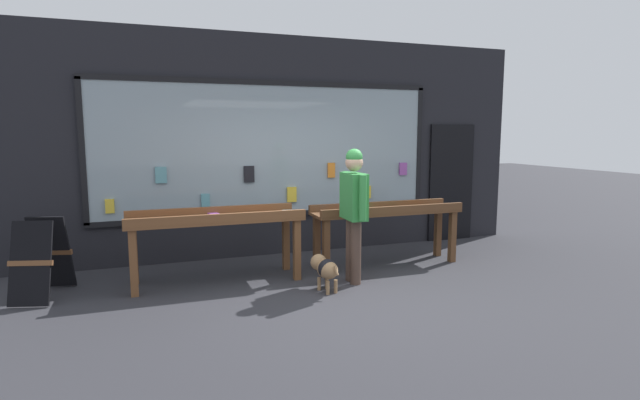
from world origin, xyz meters
TOP-DOWN VIEW (x-y plane):
  - ground_plane at (0.00, 0.00)m, footprint 40.00×40.00m
  - shopfront_facade at (0.02, 2.39)m, footprint 8.53×0.29m
  - display_table_left at (-1.25, 1.11)m, footprint 2.26×0.72m
  - display_table_right at (1.25, 1.11)m, footprint 2.25×0.58m
  - person_browsing at (0.43, 0.46)m, footprint 0.24×0.69m
  - small_dog at (-0.04, 0.26)m, footprint 0.29×0.55m
  - sandwich_board_sign at (-3.30, 1.21)m, footprint 0.66×0.90m

SIDE VIEW (x-z plane):
  - ground_plane at x=0.00m, z-range 0.00..0.00m
  - small_dog at x=-0.04m, z-range 0.07..0.51m
  - sandwich_board_sign at x=-3.30m, z-range 0.01..0.96m
  - display_table_right at x=1.25m, z-range 0.26..1.18m
  - display_table_left at x=-1.25m, z-range 0.28..1.24m
  - person_browsing at x=0.43m, z-range 0.16..1.92m
  - shopfront_facade at x=0.02m, z-range -0.01..3.45m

